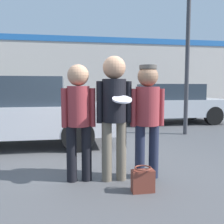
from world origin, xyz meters
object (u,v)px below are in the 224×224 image
person_left (79,113)px  parked_car_near (18,112)px  street_lamp (194,14)px  shrub (7,104)px  handbag (143,180)px  person_middle_with_frisbee (114,106)px  person_right (147,111)px  parked_car_far (171,103)px

person_left → parked_car_near: (-1.33, 2.49, -0.21)m
person_left → street_lamp: street_lamp is taller
shrub → handbag: shrub is taller
shrub → handbag: bearing=-67.9°
street_lamp → person_middle_with_frisbee: bearing=-131.7°
parked_car_near → street_lamp: 5.50m
person_left → handbag: (0.82, -0.55, -0.86)m
parked_car_near → person_right: bearing=-47.1°
parked_car_far → street_lamp: (-0.36, -2.36, 2.70)m
person_left → parked_car_far: person_left is taller
person_middle_with_frisbee → street_lamp: 4.97m
person_right → parked_car_far: (2.76, 5.61, -0.28)m
person_middle_with_frisbee → street_lamp: size_ratio=0.32×
street_lamp → shrub: bearing=137.8°
person_left → parked_car_far: size_ratio=0.41×
parked_car_near → handbag: bearing=-54.8°
person_middle_with_frisbee → parked_car_near: (-1.85, 2.56, -0.31)m
person_right → handbag: 1.03m
parked_car_far → person_middle_with_frisbee: bearing=-120.2°
person_middle_with_frisbee → handbag: size_ratio=5.45×
shrub → handbag: 10.49m
person_left → parked_car_far: bearing=55.8°
person_left → street_lamp: bearing=43.0°
street_lamp → handbag: size_ratio=16.81×
person_middle_with_frisbee → handbag: person_middle_with_frisbee is taller
handbag → person_right: bearing=67.3°
parked_car_far → handbag: bearing=-115.9°
person_left → person_middle_with_frisbee: person_middle_with_frisbee is taller
person_middle_with_frisbee → street_lamp: bearing=48.3°
person_right → street_lamp: bearing=53.5°
person_left → shrub: person_left is taller
parked_car_far → street_lamp: bearing=-98.6°
person_left → shrub: size_ratio=1.52×
person_left → shrub: bearing=108.9°
street_lamp → shrub: 9.32m
person_right → street_lamp: street_lamp is taller
person_left → street_lamp: 5.29m
parked_car_near → parked_car_far: parked_car_near is taller
person_left → person_right: (1.03, -0.05, 0.02)m
person_middle_with_frisbee → shrub: 9.93m
person_right → parked_car_near: person_right is taller
person_right → person_left: bearing=177.4°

